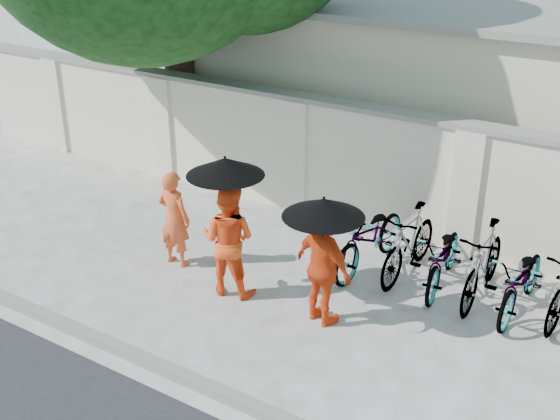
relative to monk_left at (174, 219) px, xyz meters
The scene contains 14 objects.
ground 1.75m from the monk_left, 16.48° to the right, with size 80.00×80.00×0.00m, color silver.
kerb 2.72m from the monk_left, 54.76° to the right, with size 40.00×0.16×0.12m, color gray.
compound_wall 3.74m from the monk_left, 47.53° to the left, with size 20.00×0.30×2.00m, color white.
building_behind 7.48m from the monk_left, 61.76° to the left, with size 14.00×6.00×3.20m, color beige.
monk_left is the anchor object (origin of this frame).
monk_center 1.19m from the monk_left, 10.96° to the right, with size 0.79×0.61×1.62m, color #FA5019.
parasol_center 1.72m from the monk_left, 14.11° to the right, with size 1.04×1.04×1.12m.
monk_right 2.66m from the monk_left, ahead, with size 0.94×0.39×1.61m, color #E44814.
parasol_right 2.85m from the monk_left, ahead, with size 1.03×1.03×0.89m.
bike_0 2.93m from the monk_left, 29.49° to the left, with size 0.67×1.92×1.01m, color #999999.
bike_1 3.47m from the monk_left, 26.69° to the left, with size 0.50×1.76×1.06m, color #999999.
bike_2 3.97m from the monk_left, 22.59° to the left, with size 0.60×1.72×0.90m, color #999999.
bike_3 4.47m from the monk_left, 19.51° to the left, with size 0.51×1.80×1.08m, color #999999.
bike_4 4.99m from the monk_left, 16.76° to the left, with size 0.61×1.74×0.92m, color #999999.
Camera 1 is at (4.87, -6.64, 5.18)m, focal length 45.00 mm.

